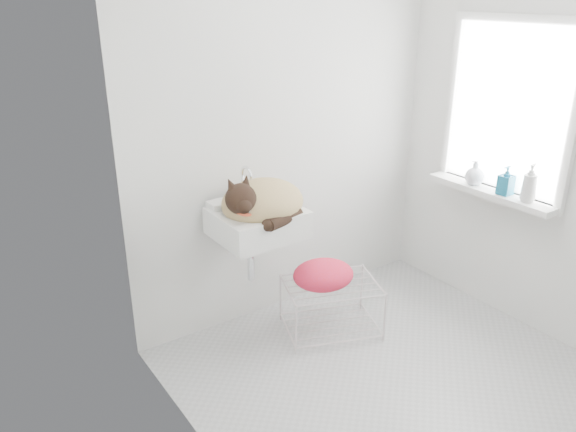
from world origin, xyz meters
TOP-DOWN VIEW (x-y plane):
  - floor at (0.00, 0.00)m, footprint 2.20×2.00m
  - back_wall at (0.00, 1.00)m, footprint 2.20×0.02m
  - right_wall at (1.10, 0.00)m, footprint 0.02×2.00m
  - left_wall at (-1.10, 0.00)m, footprint 0.02×2.00m
  - window_glass at (1.09, 0.20)m, footprint 0.01×0.80m
  - window_frame at (1.07, 0.20)m, footprint 0.04×0.90m
  - windowsill at (1.01, 0.20)m, footprint 0.16×0.88m
  - sink at (-0.40, 0.74)m, footprint 0.49×0.43m
  - faucet at (-0.40, 0.92)m, footprint 0.18×0.12m
  - cat at (-0.39, 0.72)m, footprint 0.51×0.41m
  - wire_rack at (0.00, 0.53)m, footprint 0.66×0.57m
  - towel at (-0.06, 0.53)m, footprint 0.44×0.36m
  - bottle_a at (1.00, -0.06)m, footprint 0.09×0.09m
  - bottle_b at (1.00, 0.09)m, footprint 0.09×0.09m
  - bottle_c at (1.00, 0.32)m, footprint 0.17×0.17m

SIDE VIEW (x-z plane):
  - floor at x=0.00m, z-range -0.01..0.01m
  - wire_rack at x=0.00m, z-range -0.02..0.32m
  - towel at x=-0.06m, z-range 0.29..0.45m
  - windowsill at x=1.01m, z-range 0.81..0.85m
  - sink at x=-0.40m, z-range 0.75..0.95m
  - bottle_a at x=1.00m, z-range 0.75..0.95m
  - bottle_b at x=1.00m, z-range 0.76..0.94m
  - bottle_c at x=1.00m, z-range 0.77..0.93m
  - cat at x=-0.39m, z-range 0.73..1.05m
  - faucet at x=-0.40m, z-range 0.90..1.08m
  - back_wall at x=0.00m, z-range 0.00..2.50m
  - right_wall at x=1.10m, z-range 0.00..2.50m
  - left_wall at x=-1.10m, z-range 0.00..2.50m
  - window_glass at x=1.09m, z-range 0.85..1.85m
  - window_frame at x=1.07m, z-range 0.80..1.90m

